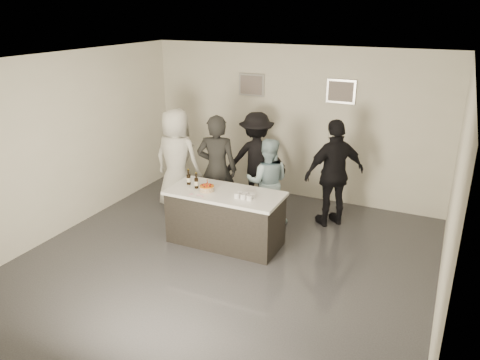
{
  "coord_description": "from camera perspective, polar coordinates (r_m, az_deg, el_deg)",
  "views": [
    {
      "loc": [
        2.87,
        -5.63,
        3.67
      ],
      "look_at": [
        0.0,
        0.5,
        1.15
      ],
      "focal_mm": 35.0,
      "sensor_mm": 36.0,
      "label": 1
    }
  ],
  "objects": [
    {
      "name": "person_guest_right",
      "position": [
        8.26,
        11.45,
        0.79
      ],
      "size": [
        1.13,
        1.11,
        1.91
      ],
      "primitive_type": "imported",
      "rotation": [
        0.0,
        0.0,
        3.9
      ],
      "color": "black",
      "rests_on": "ground"
    },
    {
      "name": "beer_bottle_a",
      "position": [
        7.75,
        -6.3,
        0.36
      ],
      "size": [
        0.07,
        0.07,
        0.26
      ],
      "primitive_type": "cylinder",
      "color": "black",
      "rests_on": "bar_counter"
    },
    {
      "name": "wall_right",
      "position": [
        6.04,
        24.54,
        -2.6
      ],
      "size": [
        0.04,
        6.0,
        3.0
      ],
      "primitive_type": "cube",
      "color": "silver",
      "rests_on": "ground"
    },
    {
      "name": "beer_bottle_b",
      "position": [
        7.57,
        -5.35,
        -0.08
      ],
      "size": [
        0.07,
        0.07,
        0.26
      ],
      "primitive_type": "cylinder",
      "color": "black",
      "rests_on": "bar_counter"
    },
    {
      "name": "person_main_blue",
      "position": [
        8.19,
        3.37,
        -0.24
      ],
      "size": [
        0.91,
        0.8,
        1.57
      ],
      "primitive_type": "imported",
      "rotation": [
        0.0,
        0.0,
        3.45
      ],
      "color": "#9ABBCA",
      "rests_on": "ground"
    },
    {
      "name": "bar_counter",
      "position": [
        7.62,
        -1.81,
        -4.61
      ],
      "size": [
        1.86,
        0.86,
        0.9
      ],
      "primitive_type": "cube",
      "color": "white",
      "rests_on": "ground"
    },
    {
      "name": "person_main_black",
      "position": [
        8.23,
        -2.82,
        1.29
      ],
      "size": [
        0.81,
        0.64,
        1.96
      ],
      "primitive_type": "imported",
      "rotation": [
        0.0,
        0.0,
        3.41
      ],
      "color": "black",
      "rests_on": "ground"
    },
    {
      "name": "person_guest_back",
      "position": [
        9.09,
        1.99,
        2.68
      ],
      "size": [
        1.35,
        1.15,
        1.81
      ],
      "primitive_type": "imported",
      "rotation": [
        0.0,
        0.0,
        3.64
      ],
      "color": "black",
      "rests_on": "ground"
    },
    {
      "name": "floor",
      "position": [
        7.31,
        -1.69,
        -9.73
      ],
      "size": [
        6.0,
        6.0,
        0.0
      ],
      "primitive_type": "plane",
      "color": "#3D3D42",
      "rests_on": "ground"
    },
    {
      "name": "tumbler_cluster",
      "position": [
        7.2,
        0.56,
        -1.89
      ],
      "size": [
        0.3,
        0.19,
        0.08
      ],
      "primitive_type": "cube",
      "color": "#C57A12",
      "rests_on": "bar_counter"
    },
    {
      "name": "picture_right",
      "position": [
        8.95,
        12.22,
        10.51
      ],
      "size": [
        0.54,
        0.04,
        0.44
      ],
      "primitive_type": "cube",
      "color": "#B2B2B7",
      "rests_on": "wall_back"
    },
    {
      "name": "picture_left",
      "position": [
        9.51,
        1.42,
        11.52
      ],
      "size": [
        0.54,
        0.04,
        0.44
      ],
      "primitive_type": "cube",
      "color": "#B2B2B7",
      "rests_on": "wall_back"
    },
    {
      "name": "person_guest_left",
      "position": [
        8.89,
        -7.71,
        2.5
      ],
      "size": [
        0.95,
        0.62,
        1.93
      ],
      "primitive_type": "imported",
      "rotation": [
        0.0,
        0.0,
        3.13
      ],
      "color": "white",
      "rests_on": "ground"
    },
    {
      "name": "cake",
      "position": [
        7.49,
        -4.07,
        -1.05
      ],
      "size": [
        0.24,
        0.24,
        0.08
      ],
      "primitive_type": "cylinder",
      "color": "orange",
      "rests_on": "bar_counter"
    },
    {
      "name": "ceiling",
      "position": [
        6.36,
        -1.97,
        14.35
      ],
      "size": [
        6.0,
        6.0,
        0.0
      ],
      "primitive_type": "plane",
      "rotation": [
        3.14,
        0.0,
        0.0
      ],
      "color": "white"
    },
    {
      "name": "wall_back",
      "position": [
        9.35,
        6.55,
        6.87
      ],
      "size": [
        6.0,
        0.04,
        3.0
      ],
      "primitive_type": "cube",
      "color": "silver",
      "rests_on": "ground"
    },
    {
      "name": "wall_left",
      "position": [
        8.42,
        -20.41,
        4.18
      ],
      "size": [
        0.04,
        6.0,
        3.0
      ],
      "primitive_type": "cube",
      "color": "silver",
      "rests_on": "ground"
    },
    {
      "name": "wall_front",
      "position": [
        4.46,
        -19.74,
        -10.06
      ],
      "size": [
        6.0,
        0.04,
        3.0
      ],
      "primitive_type": "cube",
      "color": "silver",
      "rests_on": "ground"
    },
    {
      "name": "candles",
      "position": [
        7.32,
        -5.31,
        -1.88
      ],
      "size": [
        0.24,
        0.08,
        0.01
      ],
      "primitive_type": "cube",
      "color": "pink",
      "rests_on": "bar_counter"
    }
  ]
}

